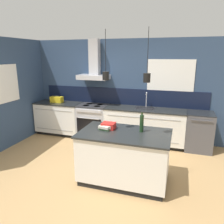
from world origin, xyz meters
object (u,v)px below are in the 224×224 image
Objects in this scene: dishwasher at (199,131)px; red_supply_box at (108,126)px; book_stack at (107,126)px; bottle_on_island at (142,123)px; yellow_toolbox at (57,99)px; oven_range at (93,121)px.

red_supply_box is at bearing -134.61° from dishwasher.
book_stack is at bearing -173.43° from red_supply_box.
dishwasher is 2.49× the size of bottle_on_island.
yellow_toolbox is at bearing 140.45° from book_stack.
oven_range is at bearing 133.50° from bottle_on_island.
book_stack is (-1.71, -1.71, 0.50)m from dishwasher.
dishwasher is (2.68, 0.00, 0.00)m from oven_range.
dishwasher is at bearing 57.25° from bottle_on_island.
oven_range is at bearing -179.91° from dishwasher.
yellow_toolbox is (-2.69, 1.69, -0.08)m from bottle_on_island.
bottle_on_island reaches higher than red_supply_box.
red_supply_box is 0.69× the size of yellow_toolbox.
red_supply_box is (1.00, -1.70, 0.51)m from oven_range.
oven_range is 1.00× the size of dishwasher.
red_supply_box reaches higher than book_stack.
bottle_on_island is 1.07× the size of yellow_toolbox.
dishwasher is at bearing 45.39° from red_supply_box.
oven_range is 2.40m from bottle_on_island.
bottle_on_island is 1.06× the size of book_stack.
oven_range and dishwasher have the same top height.
dishwasher is 3.87× the size of red_supply_box.
bottle_on_island is at bearing 1.73° from red_supply_box.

